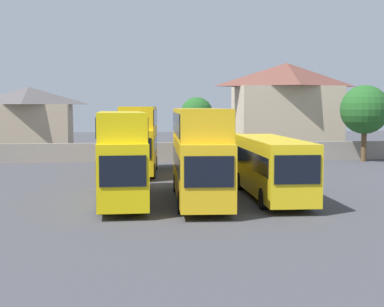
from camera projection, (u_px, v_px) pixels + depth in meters
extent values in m
plane|color=#424247|center=(172.00, 167.00, 49.95)|extent=(140.00, 140.00, 0.00)
cube|color=gray|center=(167.00, 152.00, 54.97)|extent=(56.00, 0.50, 1.80)
cube|color=yellow|center=(121.00, 167.00, 31.72)|extent=(2.62, 11.46, 3.15)
cube|color=black|center=(123.00, 171.00, 26.03)|extent=(2.12, 0.12, 1.42)
cube|color=black|center=(121.00, 160.00, 31.69)|extent=(2.64, 10.55, 0.99)
cube|color=yellow|center=(121.00, 125.00, 31.82)|extent=(2.56, 10.89, 1.41)
cube|color=black|center=(121.00, 125.00, 31.82)|extent=(2.64, 10.32, 0.99)
cylinder|color=black|center=(145.00, 201.00, 28.49)|extent=(0.32, 1.11, 1.10)
cylinder|color=black|center=(100.00, 202.00, 28.19)|extent=(0.32, 1.11, 1.10)
cylinder|color=black|center=(139.00, 183.00, 35.48)|extent=(0.32, 1.11, 1.10)
cylinder|color=black|center=(102.00, 183.00, 35.18)|extent=(0.32, 1.11, 1.10)
cube|color=gold|center=(200.00, 167.00, 31.64)|extent=(3.20, 11.67, 3.14)
cube|color=black|center=(209.00, 172.00, 25.84)|extent=(2.24, 0.21, 1.41)
cube|color=black|center=(200.00, 160.00, 31.60)|extent=(3.19, 10.75, 0.99)
cube|color=gold|center=(199.00, 123.00, 31.73)|extent=(3.12, 11.09, 1.60)
cube|color=black|center=(199.00, 123.00, 31.73)|extent=(3.17, 10.52, 1.12)
cylinder|color=black|center=(229.00, 202.00, 28.26)|extent=(0.36, 1.12, 1.10)
cylinder|color=black|center=(181.00, 203.00, 28.11)|extent=(0.36, 1.12, 1.10)
cylinder|color=black|center=(214.00, 183.00, 35.38)|extent=(0.36, 1.12, 1.10)
cylinder|color=black|center=(176.00, 183.00, 35.24)|extent=(0.36, 1.12, 1.10)
cube|color=yellow|center=(271.00, 165.00, 32.76)|extent=(2.88, 11.24, 3.06)
cube|color=black|center=(297.00, 170.00, 27.17)|extent=(2.22, 0.15, 1.38)
cube|color=black|center=(271.00, 159.00, 32.73)|extent=(2.89, 10.35, 0.96)
cylinder|color=black|center=(308.00, 198.00, 29.53)|extent=(0.33, 1.11, 1.10)
cylinder|color=black|center=(263.00, 199.00, 29.33)|extent=(0.33, 1.11, 1.10)
cylinder|color=black|center=(277.00, 181.00, 36.41)|extent=(0.33, 1.11, 1.10)
cylinder|color=black|center=(240.00, 181.00, 36.21)|extent=(0.33, 1.11, 1.10)
cube|color=yellow|center=(139.00, 149.00, 44.85)|extent=(3.32, 10.26, 3.19)
cube|color=black|center=(135.00, 148.00, 39.77)|extent=(2.21, 0.26, 1.44)
cube|color=black|center=(139.00, 144.00, 44.82)|extent=(3.29, 9.46, 1.01)
cube|color=yellow|center=(139.00, 117.00, 44.90)|extent=(3.23, 9.75, 1.66)
cube|color=black|center=(139.00, 117.00, 44.90)|extent=(3.28, 9.26, 1.16)
cylinder|color=black|center=(153.00, 171.00, 41.89)|extent=(0.39, 1.12, 1.10)
cylinder|color=black|center=(121.00, 171.00, 41.81)|extent=(0.39, 1.12, 1.10)
cylinder|color=black|center=(155.00, 163.00, 48.12)|extent=(0.39, 1.12, 1.10)
cylinder|color=black|center=(128.00, 163.00, 48.04)|extent=(0.39, 1.12, 1.10)
cube|color=#EAB00A|center=(205.00, 150.00, 45.10)|extent=(3.48, 12.03, 3.01)
cube|color=black|center=(225.00, 151.00, 39.26)|extent=(2.19, 0.26, 1.35)
cube|color=black|center=(205.00, 145.00, 45.07)|extent=(3.44, 11.09, 0.95)
cylinder|color=black|center=(232.00, 171.00, 41.85)|extent=(0.39, 1.12, 1.10)
cylinder|color=black|center=(201.00, 172.00, 41.39)|extent=(0.39, 1.12, 1.10)
cylinder|color=black|center=(209.00, 162.00, 49.03)|extent=(0.39, 1.12, 1.10)
cylinder|color=black|center=(182.00, 162.00, 48.57)|extent=(0.39, 1.12, 1.10)
cube|color=tan|center=(30.00, 130.00, 61.74)|extent=(8.65, 6.50, 5.45)
pyramid|color=#514C4C|center=(29.00, 96.00, 61.45)|extent=(9.08, 6.83, 1.85)
cube|color=#C6B293|center=(286.00, 120.00, 64.15)|extent=(10.99, 7.09, 7.42)
pyramid|color=brown|center=(287.00, 75.00, 63.74)|extent=(11.54, 7.45, 2.58)
cylinder|color=brown|center=(197.00, 142.00, 57.74)|extent=(0.43, 0.43, 3.44)
sphere|color=#235B23|center=(197.00, 113.00, 57.51)|extent=(3.20, 3.20, 3.20)
cylinder|color=brown|center=(364.00, 144.00, 55.10)|extent=(0.50, 0.50, 3.32)
sphere|color=#235B23|center=(365.00, 109.00, 54.84)|extent=(4.63, 4.63, 4.63)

